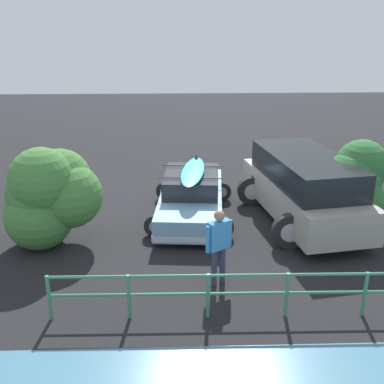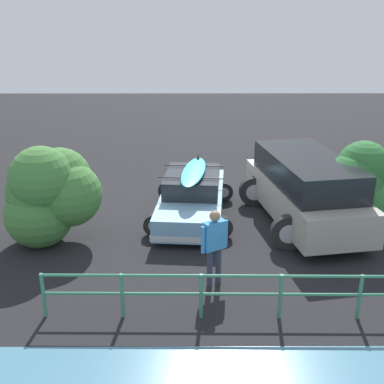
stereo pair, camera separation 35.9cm
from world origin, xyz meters
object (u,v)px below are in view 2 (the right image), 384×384
Objects in this scene: sedan_car at (192,196)px; bush_near_right at (350,187)px; suv_car at (305,189)px; bush_near_left at (49,194)px; person_bystander at (214,241)px.

sedan_car is 4.18m from bush_near_right.
bush_near_right reaches higher than suv_car.
bush_near_right is (-7.54, -0.81, -0.12)m from bush_near_left.
bush_near_left is at bearing -27.84° from person_bystander.
suv_car is 6.56m from bush_near_left.
suv_car reaches higher than sedan_car.
suv_car is at bearing 171.79° from sedan_car.
person_bystander reaches higher than sedan_car.
sedan_car is 2.60× the size of person_bystander.
sedan_car is 3.05m from suv_car.
person_bystander is at bearing 38.30° from bush_near_right.
bush_near_left is at bearing 24.23° from sedan_car.
person_bystander is at bearing 152.16° from bush_near_left.
person_bystander is 4.42m from bush_near_left.
suv_car reaches higher than person_bystander.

